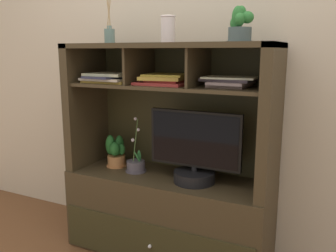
{
  "coord_description": "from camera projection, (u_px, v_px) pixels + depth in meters",
  "views": [
    {
      "loc": [
        0.97,
        -1.97,
        1.31
      ],
      "look_at": [
        0.0,
        0.0,
        0.85
      ],
      "focal_mm": 38.46,
      "sensor_mm": 36.0,
      "label": 1
    }
  ],
  "objects": [
    {
      "name": "potted_succulent",
      "position": [
        240.0,
        27.0,
        1.95
      ],
      "size": [
        0.15,
        0.15,
        0.2
      ],
      "color": "#445455",
      "rests_on": "media_console"
    },
    {
      "name": "potted_orchid",
      "position": [
        136.0,
        165.0,
        2.39
      ],
      "size": [
        0.14,
        0.14,
        0.36
      ],
      "color": "#534D58",
      "rests_on": "media_console"
    },
    {
      "name": "ceramic_vase",
      "position": [
        168.0,
        29.0,
        2.12
      ],
      "size": [
        0.09,
        0.09,
        0.16
      ],
      "color": "silver",
      "rests_on": "media_console"
    },
    {
      "name": "magazine_stack_right",
      "position": [
        230.0,
        82.0,
        2.02
      ],
      "size": [
        0.31,
        0.27,
        0.06
      ],
      "color": "gray",
      "rests_on": "media_console"
    },
    {
      "name": "potted_fern",
      "position": [
        116.0,
        152.0,
        2.49
      ],
      "size": [
        0.14,
        0.15,
        0.22
      ],
      "color": "#BA7743",
      "rests_on": "media_console"
    },
    {
      "name": "tv_monitor",
      "position": [
        195.0,
        154.0,
        2.16
      ],
      "size": [
        0.57,
        0.25,
        0.44
      ],
      "color": "black",
      "rests_on": "media_console"
    },
    {
      "name": "magazine_stack_centre",
      "position": [
        110.0,
        78.0,
        2.32
      ],
      "size": [
        0.33,
        0.3,
        0.06
      ],
      "color": "gold",
      "rests_on": "media_console"
    },
    {
      "name": "back_wall",
      "position": [
        186.0,
        37.0,
        2.36
      ],
      "size": [
        6.0,
        0.02,
        2.8
      ],
      "primitive_type": "cube",
      "color": "beige",
      "rests_on": "ground"
    },
    {
      "name": "diffuser_bottle",
      "position": [
        110.0,
        35.0,
        2.32
      ],
      "size": [
        0.07,
        0.07,
        0.29
      ],
      "color": "slate",
      "rests_on": "media_console"
    },
    {
      "name": "magazine_stack_left",
      "position": [
        166.0,
        80.0,
        2.19
      ],
      "size": [
        0.32,
        0.31,
        0.06
      ],
      "color": "#A4302E",
      "rests_on": "media_console"
    },
    {
      "name": "floor_plane",
      "position": [
        168.0,
        252.0,
        2.42
      ],
      "size": [
        6.0,
        6.0,
        0.02
      ],
      "primitive_type": "cube",
      "color": "brown",
      "rests_on": "ground"
    },
    {
      "name": "media_console",
      "position": [
        169.0,
        189.0,
        2.33
      ],
      "size": [
        1.31,
        0.49,
        1.36
      ],
      "color": "#3B301E",
      "rests_on": "ground"
    }
  ]
}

